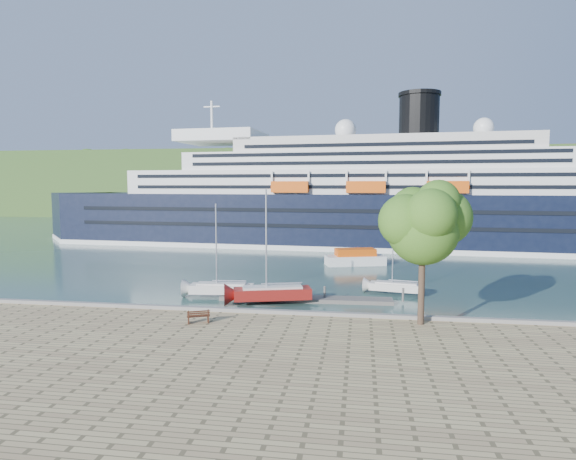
# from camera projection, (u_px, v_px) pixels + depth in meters

# --- Properties ---
(ground) EXTENTS (400.00, 400.00, 0.00)m
(ground) POSITION_uv_depth(u_px,v_px,m) (240.00, 323.00, 40.13)
(ground) COLOR #2E534D
(ground) RESTS_ON ground
(far_hillside) EXTENTS (400.00, 50.00, 24.00)m
(far_hillside) POSITION_uv_depth(u_px,v_px,m) (335.00, 184.00, 181.73)
(far_hillside) COLOR #325622
(far_hillside) RESTS_ON ground
(quay_coping) EXTENTS (220.00, 0.50, 0.30)m
(quay_coping) POSITION_uv_depth(u_px,v_px,m) (240.00, 310.00, 39.83)
(quay_coping) COLOR slate
(quay_coping) RESTS_ON promenade
(cruise_ship) EXTENTS (126.13, 26.67, 28.11)m
(cruise_ship) POSITION_uv_depth(u_px,v_px,m) (345.00, 172.00, 90.05)
(cruise_ship) COLOR black
(cruise_ship) RESTS_ON ground
(park_bench) EXTENTS (1.91, 1.37, 1.13)m
(park_bench) POSITION_uv_depth(u_px,v_px,m) (198.00, 316.00, 36.62)
(park_bench) COLOR #432013
(park_bench) RESTS_ON promenade
(promenade_tree) EXTENTS (7.08, 7.08, 11.73)m
(promenade_tree) POSITION_uv_depth(u_px,v_px,m) (423.00, 247.00, 35.85)
(promenade_tree) COLOR #32651A
(promenade_tree) RESTS_ON promenade
(floating_pontoon) EXTENTS (17.18, 2.68, 0.38)m
(floating_pontoon) POSITION_uv_depth(u_px,v_px,m) (305.00, 299.00, 47.85)
(floating_pontoon) COLOR #66625A
(floating_pontoon) RESTS_ON ground
(sailboat_white_near) EXTENTS (7.27, 2.61, 9.20)m
(sailboat_white_near) POSITION_uv_depth(u_px,v_px,m) (221.00, 253.00, 48.79)
(sailboat_white_near) COLOR silver
(sailboat_white_near) RESTS_ON ground
(sailboat_red) EXTENTS (8.51, 4.49, 10.60)m
(sailboat_red) POSITION_uv_depth(u_px,v_px,m) (272.00, 250.00, 45.97)
(sailboat_red) COLOR maroon
(sailboat_red) RESTS_ON ground
(sailboat_white_far) EXTENTS (6.35, 2.91, 7.92)m
(sailboat_white_far) POSITION_uv_depth(u_px,v_px,m) (397.00, 257.00, 50.21)
(sailboat_white_far) COLOR silver
(sailboat_white_far) RESTS_ON ground
(tender_launch) EXTENTS (9.07, 5.24, 2.37)m
(tender_launch) POSITION_uv_depth(u_px,v_px,m) (355.00, 257.00, 69.39)
(tender_launch) COLOR #E0510D
(tender_launch) RESTS_ON ground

